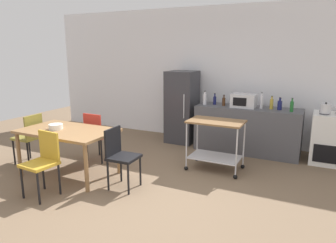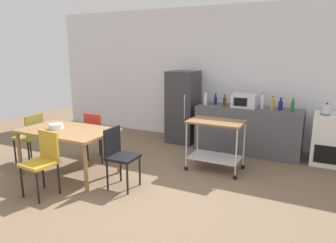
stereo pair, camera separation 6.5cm
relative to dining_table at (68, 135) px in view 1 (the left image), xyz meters
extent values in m
plane|color=brown|center=(1.42, -0.17, -0.67)|extent=(12.00, 12.00, 0.00)
cube|color=white|center=(1.42, 3.03, 0.78)|extent=(8.40, 0.12, 2.90)
cube|color=#4C4C51|center=(2.32, 2.43, -0.22)|extent=(2.00, 0.64, 0.90)
cube|color=olive|center=(0.00, 0.00, 0.06)|extent=(1.50, 0.90, 0.04)
cylinder|color=olive|center=(-0.69, -0.39, -0.32)|extent=(0.06, 0.06, 0.71)
cylinder|color=olive|center=(0.69, -0.39, -0.32)|extent=(0.06, 0.06, 0.71)
cylinder|color=olive|center=(-0.69, 0.39, -0.32)|extent=(0.06, 0.06, 0.71)
cylinder|color=olive|center=(0.69, 0.39, -0.32)|extent=(0.06, 0.06, 0.71)
cube|color=#B72D23|center=(0.00, 0.79, -0.20)|extent=(0.41, 0.41, 0.04)
cube|color=#B72D23|center=(-0.01, 0.61, 0.02)|extent=(0.38, 0.04, 0.40)
cylinder|color=black|center=(0.17, 0.95, -0.45)|extent=(0.03, 0.03, 0.45)
cylinder|color=black|center=(-0.17, 0.96, -0.45)|extent=(0.03, 0.03, 0.45)
cylinder|color=black|center=(0.16, 0.61, -0.45)|extent=(0.03, 0.03, 0.45)
cylinder|color=black|center=(-0.18, 0.62, -0.45)|extent=(0.03, 0.03, 0.45)
cube|color=gold|center=(0.22, -0.78, -0.20)|extent=(0.43, 0.43, 0.04)
cube|color=gold|center=(0.23, -0.60, 0.02)|extent=(0.38, 0.06, 0.40)
cylinder|color=black|center=(0.04, -0.94, -0.45)|extent=(0.03, 0.03, 0.45)
cylinder|color=black|center=(0.38, -0.96, -0.45)|extent=(0.03, 0.03, 0.45)
cylinder|color=black|center=(0.06, -0.60, -0.45)|extent=(0.03, 0.03, 0.45)
cylinder|color=black|center=(0.40, -0.62, -0.45)|extent=(0.03, 0.03, 0.45)
cube|color=olive|center=(-1.04, 0.08, -0.20)|extent=(0.42, 0.42, 0.04)
cube|color=olive|center=(-0.86, 0.08, 0.02)|extent=(0.05, 0.38, 0.40)
cylinder|color=black|center=(-1.22, 0.24, -0.45)|extent=(0.03, 0.03, 0.45)
cylinder|color=black|center=(-1.20, -0.10, -0.45)|extent=(0.03, 0.03, 0.45)
cylinder|color=black|center=(-0.88, 0.25, -0.45)|extent=(0.03, 0.03, 0.45)
cylinder|color=black|center=(-0.86, -0.09, -0.45)|extent=(0.03, 0.03, 0.45)
cube|color=black|center=(1.09, -0.04, -0.20)|extent=(0.41, 0.41, 0.04)
cube|color=black|center=(0.91, -0.04, 0.02)|extent=(0.04, 0.38, 0.40)
cylinder|color=black|center=(1.27, -0.20, -0.45)|extent=(0.03, 0.03, 0.45)
cylinder|color=black|center=(1.26, 0.14, -0.45)|extent=(0.03, 0.03, 0.45)
cylinder|color=black|center=(0.93, -0.21, -0.45)|extent=(0.03, 0.03, 0.45)
cylinder|color=black|center=(0.92, 0.13, -0.45)|extent=(0.03, 0.03, 0.45)
cube|color=white|center=(3.77, 2.45, -0.22)|extent=(0.60, 0.60, 0.90)
cube|color=black|center=(3.77, 2.15, -0.42)|extent=(0.48, 0.01, 0.32)
cylinder|color=#47474C|center=(3.64, 2.33, 0.24)|extent=(0.16, 0.16, 0.02)
cylinder|color=#47474C|center=(3.64, 2.57, 0.24)|extent=(0.16, 0.16, 0.02)
cube|color=#333338|center=(0.87, 2.53, 0.10)|extent=(0.60, 0.60, 1.55)
cylinder|color=silver|center=(1.05, 2.22, 0.18)|extent=(0.02, 0.02, 0.50)
cube|color=brown|center=(2.05, 1.24, 0.16)|extent=(0.90, 0.56, 0.03)
cube|color=silver|center=(2.05, 1.24, -0.45)|extent=(0.83, 0.52, 0.02)
cylinder|color=silver|center=(1.63, 0.99, -0.22)|extent=(0.02, 0.02, 0.76)
sphere|color=black|center=(1.63, 0.99, -0.64)|extent=(0.07, 0.07, 0.07)
cylinder|color=silver|center=(2.47, 0.99, -0.22)|extent=(0.02, 0.02, 0.76)
sphere|color=black|center=(2.47, 0.99, -0.64)|extent=(0.07, 0.07, 0.07)
cylinder|color=silver|center=(1.63, 1.49, -0.22)|extent=(0.02, 0.02, 0.76)
sphere|color=black|center=(1.63, 1.49, -0.64)|extent=(0.07, 0.07, 0.07)
cylinder|color=silver|center=(2.47, 1.49, -0.22)|extent=(0.02, 0.02, 0.76)
sphere|color=black|center=(2.47, 1.49, -0.64)|extent=(0.07, 0.07, 0.07)
cylinder|color=silver|center=(1.45, 2.36, 0.34)|extent=(0.07, 0.07, 0.23)
cylinder|color=silver|center=(1.45, 2.36, 0.48)|extent=(0.03, 0.03, 0.04)
cylinder|color=black|center=(1.45, 2.36, 0.50)|extent=(0.04, 0.04, 0.01)
cylinder|color=navy|center=(1.63, 2.46, 0.31)|extent=(0.06, 0.06, 0.16)
cylinder|color=navy|center=(1.63, 2.46, 0.42)|extent=(0.03, 0.03, 0.06)
cylinder|color=black|center=(1.63, 2.46, 0.45)|extent=(0.03, 0.03, 0.01)
cylinder|color=#4C2D19|center=(1.84, 2.40, 0.31)|extent=(0.06, 0.06, 0.16)
cylinder|color=#4C2D19|center=(1.84, 2.40, 0.41)|extent=(0.03, 0.03, 0.05)
cylinder|color=black|center=(1.84, 2.40, 0.44)|extent=(0.03, 0.03, 0.01)
cube|color=silver|center=(2.23, 2.40, 0.36)|extent=(0.46, 0.34, 0.26)
cube|color=black|center=(2.19, 2.22, 0.36)|extent=(0.25, 0.01, 0.16)
cylinder|color=silver|center=(2.56, 2.40, 0.36)|extent=(0.06, 0.06, 0.26)
cylinder|color=silver|center=(2.56, 2.40, 0.51)|extent=(0.03, 0.03, 0.04)
cylinder|color=black|center=(2.56, 2.40, 0.53)|extent=(0.03, 0.03, 0.01)
cylinder|color=gold|center=(2.75, 2.43, 0.32)|extent=(0.06, 0.06, 0.19)
cylinder|color=gold|center=(2.75, 2.43, 0.44)|extent=(0.03, 0.03, 0.05)
cylinder|color=black|center=(2.75, 2.43, 0.47)|extent=(0.03, 0.03, 0.01)
cylinder|color=navy|center=(2.89, 2.43, 0.31)|extent=(0.08, 0.08, 0.17)
cylinder|color=navy|center=(2.89, 2.43, 0.42)|extent=(0.04, 0.04, 0.05)
cylinder|color=black|center=(2.89, 2.43, 0.45)|extent=(0.04, 0.04, 0.01)
cylinder|color=#1E6628|center=(3.11, 2.34, 0.32)|extent=(0.06, 0.06, 0.18)
cylinder|color=#1E6628|center=(3.11, 2.34, 0.44)|extent=(0.03, 0.03, 0.05)
cylinder|color=black|center=(3.11, 2.34, 0.47)|extent=(0.03, 0.03, 0.01)
cylinder|color=white|center=(-0.18, -0.06, 0.12)|extent=(0.22, 0.22, 0.08)
cylinder|color=silver|center=(3.65, 2.35, 0.33)|extent=(0.17, 0.17, 0.16)
sphere|color=black|center=(3.65, 2.35, 0.42)|extent=(0.03, 0.03, 0.03)
cylinder|color=silver|center=(3.77, 2.35, 0.35)|extent=(0.08, 0.02, 0.07)
camera|label=1|loc=(3.55, -3.57, 1.31)|focal=33.18mm
camera|label=2|loc=(3.60, -3.54, 1.31)|focal=33.18mm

